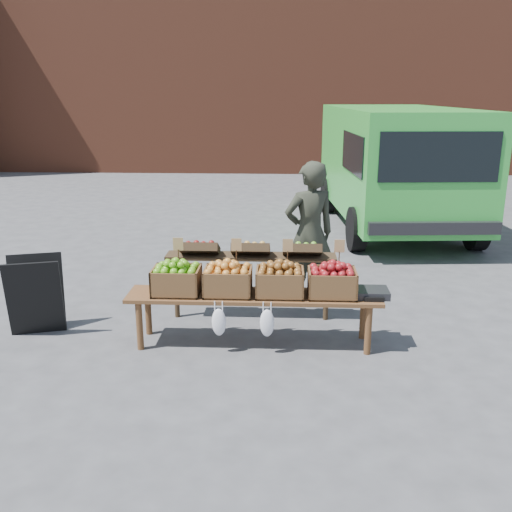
# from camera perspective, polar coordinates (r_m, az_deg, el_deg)

# --- Properties ---
(ground) EXTENTS (80.00, 80.00, 0.00)m
(ground) POSITION_cam_1_polar(r_m,az_deg,el_deg) (6.41, 4.74, -8.35)
(ground) COLOR #4A4A4D
(brick_building) EXTENTS (24.00, 4.00, 10.00)m
(brick_building) POSITION_cam_1_polar(r_m,az_deg,el_deg) (20.96, 3.66, 22.63)
(brick_building) COLOR brown
(brick_building) RESTS_ON ground
(delivery_van) EXTENTS (2.78, 5.40, 2.34)m
(delivery_van) POSITION_cam_1_polar(r_m,az_deg,el_deg) (11.55, 13.70, 8.39)
(delivery_van) COLOR green
(delivery_van) RESTS_ON ground
(vendor) EXTENTS (0.79, 0.65, 1.84)m
(vendor) POSITION_cam_1_polar(r_m,az_deg,el_deg) (7.20, 5.36, 2.19)
(vendor) COLOR #2A2D22
(vendor) RESTS_ON ground
(chalkboard_sign) EXTENTS (0.66, 0.48, 0.90)m
(chalkboard_sign) POSITION_cam_1_polar(r_m,az_deg,el_deg) (6.87, -21.18, -3.67)
(chalkboard_sign) COLOR black
(chalkboard_sign) RESTS_ON ground
(back_table) EXTENTS (2.10, 0.44, 1.04)m
(back_table) POSITION_cam_1_polar(r_m,az_deg,el_deg) (6.78, -0.51, -2.15)
(back_table) COLOR #332516
(back_table) RESTS_ON ground
(display_bench) EXTENTS (2.70, 0.56, 0.57)m
(display_bench) POSITION_cam_1_polar(r_m,az_deg,el_deg) (6.19, -0.22, -6.33)
(display_bench) COLOR brown
(display_bench) RESTS_ON ground
(crate_golden_apples) EXTENTS (0.50, 0.40, 0.28)m
(crate_golden_apples) POSITION_cam_1_polar(r_m,az_deg,el_deg) (6.13, -7.95, -2.46)
(crate_golden_apples) COLOR #388E19
(crate_golden_apples) RESTS_ON display_bench
(crate_russet_pears) EXTENTS (0.50, 0.40, 0.28)m
(crate_russet_pears) POSITION_cam_1_polar(r_m,az_deg,el_deg) (6.06, -2.83, -2.56)
(crate_russet_pears) COLOR gold
(crate_russet_pears) RESTS_ON display_bench
(crate_red_apples) EXTENTS (0.50, 0.40, 0.28)m
(crate_red_apples) POSITION_cam_1_polar(r_m,az_deg,el_deg) (6.03, 2.39, -2.64)
(crate_red_apples) COLOR brown
(crate_red_apples) RESTS_ON display_bench
(crate_green_apples) EXTENTS (0.50, 0.40, 0.28)m
(crate_green_apples) POSITION_cam_1_polar(r_m,az_deg,el_deg) (6.05, 7.61, -2.70)
(crate_green_apples) COLOR maroon
(crate_green_apples) RESTS_ON display_bench
(weighing_scale) EXTENTS (0.34, 0.30, 0.08)m
(weighing_scale) POSITION_cam_1_polar(r_m,az_deg,el_deg) (6.14, 11.53, -3.61)
(weighing_scale) COLOR black
(weighing_scale) RESTS_ON display_bench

